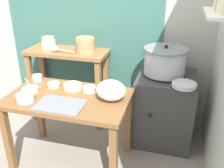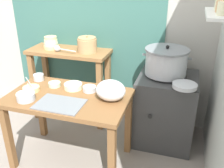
# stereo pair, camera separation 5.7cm
# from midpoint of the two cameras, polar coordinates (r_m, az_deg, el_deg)

# --- Properties ---
(ground_plane) EXTENTS (9.00, 9.00, 0.00)m
(ground_plane) POSITION_cam_midpoint_polar(r_m,az_deg,el_deg) (2.69, -10.29, -16.97)
(ground_plane) COLOR gray
(wall_back) EXTENTS (4.40, 0.12, 2.60)m
(wall_back) POSITION_cam_midpoint_polar(r_m,az_deg,el_deg) (3.03, -1.15, 15.78)
(wall_back) COLOR #B2ADA3
(wall_back) RESTS_ON ground
(prep_table) EXTENTS (1.10, 0.66, 0.72)m
(prep_table) POSITION_cam_midpoint_polar(r_m,az_deg,el_deg) (2.38, -8.93, -4.98)
(prep_table) COLOR brown
(prep_table) RESTS_ON ground
(back_shelf_table) EXTENTS (0.96, 0.40, 0.90)m
(back_shelf_table) POSITION_cam_midpoint_polar(r_m,az_deg,el_deg) (3.09, -8.91, 3.63)
(back_shelf_table) COLOR olive
(back_shelf_table) RESTS_ON ground
(stove_block) EXTENTS (0.60, 0.61, 0.78)m
(stove_block) POSITION_cam_midpoint_polar(r_m,az_deg,el_deg) (2.82, 12.46, -5.46)
(stove_block) COLOR #383838
(stove_block) RESTS_ON ground
(steamer_pot) EXTENTS (0.49, 0.44, 0.30)m
(steamer_pot) POSITION_cam_midpoint_polar(r_m,az_deg,el_deg) (2.62, 12.69, 4.97)
(steamer_pot) COLOR #B7BABF
(steamer_pot) RESTS_ON stove_block
(clay_pot) EXTENTS (0.22, 0.22, 0.19)m
(clay_pot) POSITION_cam_midpoint_polar(r_m,az_deg,el_deg) (2.90, -5.04, 8.78)
(clay_pot) COLOR tan
(clay_pot) RESTS_ON back_shelf_table
(bowl_stack_enamel) EXTENTS (0.17, 0.17, 0.14)m
(bowl_stack_enamel) POSITION_cam_midpoint_polar(r_m,az_deg,el_deg) (3.10, -13.03, 8.96)
(bowl_stack_enamel) COLOR #E5C684
(bowl_stack_enamel) RESTS_ON back_shelf_table
(ladle) EXTENTS (0.29, 0.09, 0.07)m
(ladle) POSITION_cam_midpoint_polar(r_m,az_deg,el_deg) (2.97, -11.46, 7.80)
(ladle) COLOR #B7BABF
(ladle) RESTS_ON back_shelf_table
(serving_tray) EXTENTS (0.40, 0.28, 0.01)m
(serving_tray) POSITION_cam_midpoint_polar(r_m,az_deg,el_deg) (2.19, -10.93, -4.45)
(serving_tray) COLOR slate
(serving_tray) RESTS_ON prep_table
(plastic_bag) EXTENTS (0.26, 0.22, 0.18)m
(plastic_bag) POSITION_cam_midpoint_polar(r_m,az_deg,el_deg) (2.19, 0.45, -1.43)
(plastic_bag) COLOR white
(plastic_bag) RESTS_ON prep_table
(wide_pan) EXTENTS (0.22, 0.22, 0.04)m
(wide_pan) POSITION_cam_midpoint_polar(r_m,az_deg,el_deg) (2.40, 16.66, -0.35)
(wide_pan) COLOR #B7BABF
(wide_pan) RESTS_ON stove_block
(prep_bowl_0) EXTENTS (0.12, 0.12, 0.04)m
(prep_bowl_0) POSITION_cam_midpoint_polar(r_m,az_deg,el_deg) (2.52, -12.15, -0.02)
(prep_bowl_0) COLOR #B7D1AD
(prep_bowl_0) RESTS_ON prep_table
(prep_bowl_1) EXTENTS (0.15, 0.15, 0.15)m
(prep_bowl_1) POSITION_cam_midpoint_polar(r_m,az_deg,el_deg) (2.48, -17.08, -0.99)
(prep_bowl_1) COLOR #E5C684
(prep_bowl_1) RESTS_ON prep_table
(prep_bowl_2) EXTENTS (0.12, 0.12, 0.05)m
(prep_bowl_2) POSITION_cam_midpoint_polar(r_m,az_deg,el_deg) (2.37, -4.40, -1.04)
(prep_bowl_2) COLOR #B7BABF
(prep_bowl_2) RESTS_ON prep_table
(prep_bowl_3) EXTENTS (0.17, 0.17, 0.05)m
(prep_bowl_3) POSITION_cam_midpoint_polar(r_m,az_deg,el_deg) (2.44, -8.06, -0.42)
(prep_bowl_3) COLOR beige
(prep_bowl_3) RESTS_ON prep_table
(prep_bowl_4) EXTENTS (0.16, 0.16, 0.16)m
(prep_bowl_4) POSITION_cam_midpoint_polar(r_m,az_deg,el_deg) (2.32, -18.14, -2.64)
(prep_bowl_4) COLOR #B7BABF
(prep_bowl_4) RESTS_ON prep_table
(prep_bowl_5) EXTENTS (0.10, 0.10, 0.06)m
(prep_bowl_5) POSITION_cam_midpoint_polar(r_m,az_deg,el_deg) (2.69, -15.56, 1.52)
(prep_bowl_5) COLOR #B7BABF
(prep_bowl_5) RESTS_ON prep_table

